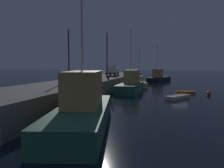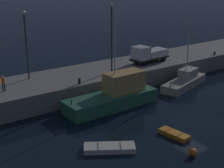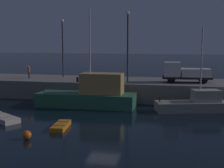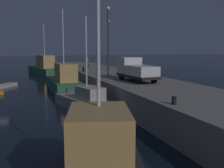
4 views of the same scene
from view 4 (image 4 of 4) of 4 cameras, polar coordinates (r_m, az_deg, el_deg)
The scene contains 11 objects.
pier_quay at distance 33.05m, azimuth 1.72°, elevation 0.08°, with size 60.92×7.74×2.18m.
fishing_trawler_red at distance 34.65m, azimuth -10.21°, elevation 0.61°, with size 10.49×3.32×10.30m.
fishing_boat_blue at distance 56.47m, azimuth -14.19°, elevation 3.37°, with size 13.01×6.04×10.30m.
fishing_boat_orange at distance 23.99m, azimuth -5.57°, elevation -3.73°, with size 8.38×4.42×8.18m.
dinghy_orange_near at distance 40.31m, azimuth -22.00°, elevation -0.33°, with size 4.24×3.42×0.47m.
lamp_post_west at distance 42.42m, azimuth -0.76°, elevation 9.36°, with size 0.44×0.44×7.67m.
lamp_post_east at distance 32.56m, azimuth -0.84°, elevation 10.33°, with size 0.44×0.44×8.22m.
utility_truck at distance 26.73m, azimuth 5.13°, elevation 3.06°, with size 5.72×2.40×2.35m.
dockworker at distance 45.35m, azimuth -5.31°, elevation 4.74°, with size 0.39×0.42×1.66m.
bollard_west at distance 16.22m, azimuth 13.16°, elevation -3.46°, with size 0.28×0.28×0.49m, color black.
bollard_central at distance 37.57m, azimuth -6.16°, elevation 3.11°, with size 0.28×0.28×0.61m, color black.
Camera 4 is at (30.55, 2.57, 5.54)m, focal length 42.65 mm.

